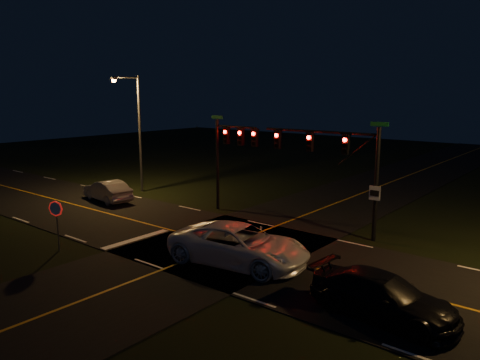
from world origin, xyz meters
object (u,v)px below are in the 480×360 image
Objects in this scene: suv_dark at (383,297)px; sedan_silver at (107,191)px; streetlight_nw at (136,124)px; signal_mast_ne at (336,156)px; stop_sign at (56,215)px; pickup_white at (239,246)px; signal_mast_nw at (230,147)px.

suv_dark is 1.12× the size of sedan_silver.
suv_dark is (23.28, -8.21, -4.59)m from streetlight_nw.
suv_dark is at bearing -52.67° from signal_mast_ne.
streetlight_nw is 14.42m from stop_sign.
signal_mast_ne reaches higher than pickup_white.
streetlight_nw reaches higher than stop_sign.
pickup_white is (6.56, -7.19, -3.35)m from signal_mast_nw.
suv_dark is 22.90m from sedan_silver.
signal_mast_ne reaches higher than sedan_silver.
signal_mast_ne is 1.09× the size of pickup_white.
signal_mast_ne reaches higher than stop_sign.
signal_mast_nw reaches higher than suv_dark.
pickup_white is at bearing -97.62° from signal_mast_ne.
streetlight_nw is at bearing 75.10° from suv_dark.
streetlight_nw is 25.11m from suv_dark.
suv_dark is at bearing 12.05° from stop_sign.
suv_dark is (6.15, -8.06, -3.59)m from signal_mast_ne.
signal_mast_nw is at bearing 81.89° from stop_sign.
stop_sign is 15.67m from suv_dark.
streetlight_nw is 1.88× the size of sedan_silver.
sedan_silver is (0.88, -3.49, -4.59)m from streetlight_nw.
pickup_white is at bearing 26.84° from stop_sign.
signal_mast_nw is (-7.52, 0.00, -0.10)m from signal_mast_ne.
streetlight_nw is 3.53× the size of stop_sign.
signal_mast_nw is 0.91× the size of pickup_white.
signal_mast_ne is 8.03m from pickup_white.
signal_mast_ne is 1.19× the size of signal_mast_nw.
signal_mast_nw is at bearing 179.99° from signal_mast_ne.
signal_mast_nw is at bearing -0.86° from streetlight_nw.
streetlight_nw reaches higher than pickup_white.
pickup_white reaches higher than sedan_silver.
sedan_silver is at bearing -159.03° from signal_mast_nw.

